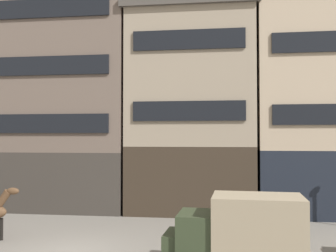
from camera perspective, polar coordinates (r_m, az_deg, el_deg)
name	(u,v)px	position (r m, az deg, el deg)	size (l,w,h in m)	color
building_center_left	(68,96)	(25.92, -14.68, 4.30)	(8.99, 5.96, 14.20)	#38332D
building_center_right	(192,109)	(24.01, 3.56, 2.54)	(7.93, 5.96, 12.38)	#33281E
building_far_right	(323,79)	(24.95, 22.02, 6.51)	(8.51, 5.96, 15.85)	black
delivery_truck_far	(239,233)	(12.79, 10.49, -15.35)	(4.44, 2.33, 2.62)	#2D3823
pedestrian_officer	(295,213)	(19.04, 18.34, -12.12)	(0.43, 0.43, 1.79)	black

